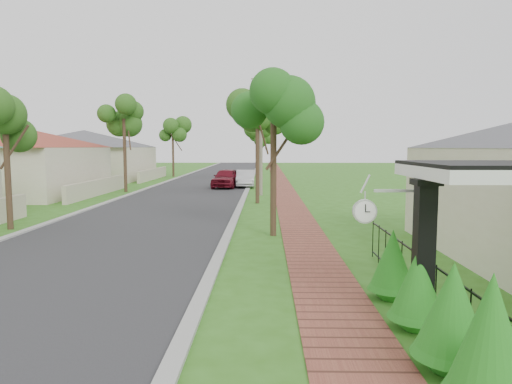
% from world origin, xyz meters
% --- Properties ---
extents(ground, '(160.00, 160.00, 0.00)m').
position_xyz_m(ground, '(0.00, 0.00, 0.00)').
color(ground, '#326718').
rests_on(ground, ground).
extents(road, '(7.00, 120.00, 0.02)m').
position_xyz_m(road, '(-3.00, 20.00, 0.00)').
color(road, '#28282B').
rests_on(road, ground).
extents(kerb_right, '(0.30, 120.00, 0.10)m').
position_xyz_m(kerb_right, '(0.65, 20.00, 0.00)').
color(kerb_right, '#9E9E99').
rests_on(kerb_right, ground).
extents(kerb_left, '(0.30, 120.00, 0.10)m').
position_xyz_m(kerb_left, '(-6.65, 20.00, 0.00)').
color(kerb_left, '#9E9E99').
rests_on(kerb_left, ground).
extents(sidewalk, '(1.50, 120.00, 0.03)m').
position_xyz_m(sidewalk, '(3.25, 20.00, 0.00)').
color(sidewalk, brown).
rests_on(sidewalk, ground).
extents(porch_post, '(0.48, 0.48, 2.52)m').
position_xyz_m(porch_post, '(4.55, -1.00, 1.12)').
color(porch_post, black).
rests_on(porch_post, ground).
extents(picket_fence, '(0.03, 8.02, 1.00)m').
position_xyz_m(picket_fence, '(4.90, -0.00, 0.53)').
color(picket_fence, black).
rests_on(picket_fence, ground).
extents(street_trees, '(10.70, 37.65, 5.89)m').
position_xyz_m(street_trees, '(-2.87, 26.84, 4.54)').
color(street_trees, '#382619').
rests_on(street_trees, ground).
extents(hedge_row, '(0.94, 4.79, 1.75)m').
position_xyz_m(hedge_row, '(4.45, -1.80, 0.71)').
color(hedge_row, '#16711A').
rests_on(hedge_row, ground).
extents(far_house_grey, '(15.56, 15.56, 4.60)m').
position_xyz_m(far_house_grey, '(-14.97, 34.00, 2.34)').
color(far_house_grey, beige).
rests_on(far_house_grey, ground).
extents(parked_car_red, '(2.17, 4.34, 1.42)m').
position_xyz_m(parked_car_red, '(-1.00, 25.43, 0.71)').
color(parked_car_red, maroon).
rests_on(parked_car_red, ground).
extents(parked_car_white, '(1.46, 3.87, 1.26)m').
position_xyz_m(parked_car_white, '(0.40, 26.10, 0.63)').
color(parked_car_white, silver).
rests_on(parked_car_white, ground).
extents(near_tree, '(1.95, 1.95, 4.99)m').
position_xyz_m(near_tree, '(2.20, 7.00, 3.97)').
color(near_tree, '#382619').
rests_on(near_tree, ground).
extents(utility_pole, '(1.20, 0.24, 7.59)m').
position_xyz_m(utility_pole, '(1.64, 20.00, 3.86)').
color(utility_pole, gray).
rests_on(utility_pole, ground).
extents(station_clock, '(1.06, 0.13, 0.59)m').
position_xyz_m(station_clock, '(3.69, -0.60, 1.95)').
color(station_clock, silver).
rests_on(station_clock, ground).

